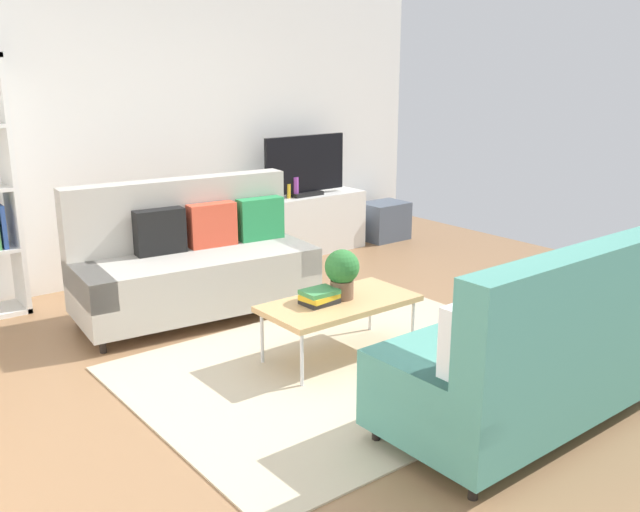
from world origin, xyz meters
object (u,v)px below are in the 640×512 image
(tv, at_px, (305,166))
(vase_0, at_px, (256,193))
(potted_plant, at_px, (342,271))
(bottle_0, at_px, (289,191))
(table_book_0, at_px, (320,301))
(couch_green, at_px, (538,352))
(bottle_1, at_px, (296,187))
(tv_console, at_px, (304,224))
(storage_trunk, at_px, (384,221))
(couch_beige, at_px, (193,261))
(coffee_table, at_px, (340,304))
(vase_1, at_px, (270,191))

(tv, relative_size, vase_0, 6.04)
(potted_plant, bearing_deg, bottle_0, 62.55)
(table_book_0, bearing_deg, bottle_0, 58.88)
(couch_green, height_order, bottle_1, couch_green)
(table_book_0, bearing_deg, tv_console, 55.36)
(storage_trunk, xyz_separation_m, bottle_0, (-1.33, 0.06, 0.50))
(couch_beige, bearing_deg, tv_console, -146.10)
(coffee_table, bearing_deg, tv_console, 58.24)
(tv, relative_size, storage_trunk, 1.92)
(couch_beige, height_order, potted_plant, couch_beige)
(bottle_0, bearing_deg, storage_trunk, -2.58)
(couch_beige, xyz_separation_m, coffee_table, (0.38, -1.42, -0.06))
(potted_plant, bearing_deg, coffee_table, -146.06)
(table_book_0, height_order, bottle_0, bottle_0)
(tv_console, distance_m, table_book_0, 2.90)
(storage_trunk, height_order, vase_0, vase_0)
(couch_green, distance_m, storage_trunk, 4.41)
(tv, height_order, bottle_1, tv)
(coffee_table, xyz_separation_m, potted_plant, (0.05, 0.03, 0.23))
(storage_trunk, distance_m, potted_plant, 3.45)
(storage_trunk, xyz_separation_m, bottle_1, (-1.24, 0.06, 0.53))
(tv, xyz_separation_m, bottle_0, (-0.23, -0.02, -0.24))
(storage_trunk, distance_m, vase_0, 1.76)
(potted_plant, relative_size, table_book_0, 1.47)
(couch_beige, bearing_deg, bottle_1, -145.23)
(storage_trunk, distance_m, table_book_0, 3.58)
(tv, bearing_deg, potted_plant, -121.51)
(couch_beige, relative_size, bottle_0, 13.12)
(coffee_table, relative_size, storage_trunk, 2.12)
(bottle_0, bearing_deg, couch_beige, -149.74)
(couch_beige, relative_size, coffee_table, 1.80)
(tv, xyz_separation_m, storage_trunk, (1.10, -0.08, -0.73))
(tv_console, xyz_separation_m, storage_trunk, (1.10, -0.10, -0.10))
(tv, relative_size, potted_plant, 2.83)
(vase_1, distance_m, bottle_0, 0.20)
(coffee_table, distance_m, table_book_0, 0.16)
(tv, distance_m, vase_0, 0.63)
(couch_beige, distance_m, tv_console, 2.13)
(vase_0, bearing_deg, tv, -6.88)
(couch_green, bearing_deg, vase_0, 80.25)
(coffee_table, xyz_separation_m, tv_console, (1.50, 2.42, -0.07))
(tv_console, height_order, vase_0, vase_0)
(couch_beige, relative_size, table_book_0, 8.23)
(couch_green, relative_size, bottle_1, 8.91)
(couch_beige, xyz_separation_m, table_book_0, (0.23, -1.38, -0.02))
(potted_plant, bearing_deg, table_book_0, 177.75)
(couch_beige, xyz_separation_m, tv_console, (1.88, 1.00, -0.13))
(couch_green, relative_size, coffee_table, 1.73)
(tv_console, xyz_separation_m, vase_0, (-0.58, 0.05, 0.40))
(coffee_table, bearing_deg, couch_beige, 104.97)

